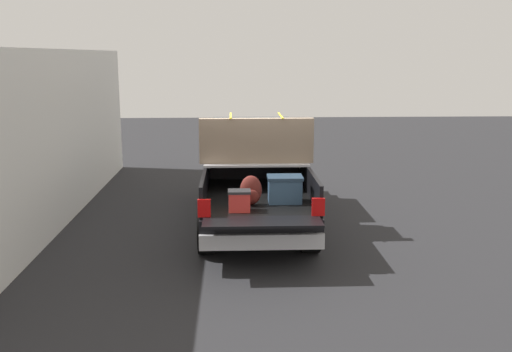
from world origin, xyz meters
TOP-DOWN VIEW (x-y plane):
  - ground_plane at (0.00, 0.00)m, footprint 40.00×40.00m
  - pickup_truck at (0.38, -0.00)m, footprint 6.05×2.08m
  - building_facade at (0.21, 3.94)m, footprint 11.72×0.36m

SIDE VIEW (x-z plane):
  - ground_plane at x=0.00m, z-range 0.00..0.00m
  - pickup_truck at x=0.38m, z-range -0.12..2.11m
  - building_facade at x=0.21m, z-range 0.00..3.44m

